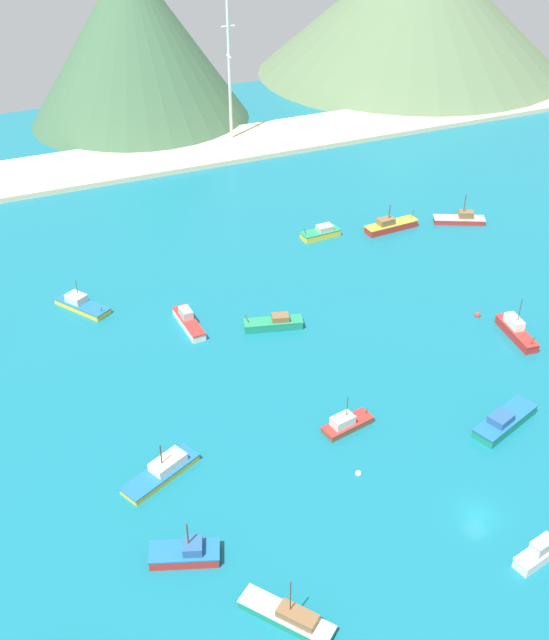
# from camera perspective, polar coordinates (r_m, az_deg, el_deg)

# --- Properties ---
(ground) EXTENTS (260.00, 280.00, 0.50)m
(ground) POSITION_cam_1_polar(r_m,az_deg,el_deg) (110.25, 5.96, -3.95)
(ground) COLOR #146B7F
(fishing_boat_0) EXTENTS (9.70, 5.01, 2.84)m
(fishing_boat_0) POSITION_cam_1_polar(r_m,az_deg,el_deg) (117.99, -0.04, -0.24)
(fishing_boat_0) COLOR #198466
(fishing_boat_0) RESTS_ON ground
(fishing_boat_1) EXTENTS (11.19, 3.33, 5.49)m
(fishing_boat_1) POSITION_cam_1_polar(r_m,az_deg,el_deg) (149.03, 8.83, 7.14)
(fishing_boat_1) COLOR red
(fishing_boat_1) RESTS_ON ground
(fishing_boat_2) EXTENTS (7.83, 3.28, 2.59)m
(fishing_boat_2) POSITION_cam_1_polar(r_m,az_deg,el_deg) (145.07, 3.58, 6.67)
(fishing_boat_2) COLOR gold
(fishing_boat_2) RESTS_ON ground
(fishing_boat_3) EXTENTS (7.98, 9.58, 6.31)m
(fishing_boat_3) POSITION_cam_1_polar(r_m,az_deg,el_deg) (80.36, 1.09, -21.68)
(fishing_boat_3) COLOR #198466
(fishing_boat_3) RESTS_ON ground
(fishing_boat_5) EXTENTS (11.08, 6.36, 2.48)m
(fishing_boat_5) POSITION_cam_1_polar(r_m,az_deg,el_deg) (104.23, 17.13, -7.36)
(fishing_boat_5) COLOR #198466
(fishing_boat_5) RESTS_ON ground
(fishing_boat_6) EXTENTS (9.07, 3.59, 3.01)m
(fishing_boat_6) POSITION_cam_1_polar(r_m,az_deg,el_deg) (90.07, 19.98, -16.07)
(fishing_boat_6) COLOR silver
(fishing_boat_6) RESTS_ON ground
(fishing_boat_7) EXTENTS (2.57, 9.49, 2.73)m
(fishing_boat_7) POSITION_cam_1_polar(r_m,az_deg,el_deg) (118.96, -6.59, -0.13)
(fishing_boat_7) COLOR silver
(fishing_boat_7) RESTS_ON ground
(fishing_boat_8) EXTENTS (7.50, 3.76, 5.30)m
(fishing_boat_8) POSITION_cam_1_polar(r_m,az_deg,el_deg) (99.82, 5.48, -7.86)
(fishing_boat_8) COLOR brown
(fishing_boat_8) RESTS_ON ground
(fishing_boat_9) EXTENTS (3.57, 9.61, 6.86)m
(fishing_boat_9) POSITION_cam_1_polar(r_m,az_deg,el_deg) (121.81, 17.95, -0.78)
(fishing_boat_9) COLOR red
(fishing_boat_9) RESTS_ON ground
(fishing_boat_10) EXTENTS (10.83, 7.26, 4.96)m
(fishing_boat_10) POSITION_cam_1_polar(r_m,az_deg,el_deg) (94.29, -8.53, -11.29)
(fishing_boat_10) COLOR gold
(fishing_boat_10) RESTS_ON ground
(fishing_boat_11) EXTENTS (8.08, 10.15, 5.23)m
(fishing_boat_11) POSITION_cam_1_polar(r_m,az_deg,el_deg) (126.89, -14.55, 1.18)
(fishing_boat_11) COLOR gold
(fishing_boat_11) RESTS_ON ground
(fishing_boat_13) EXTENTS (10.12, 6.84, 6.23)m
(fishing_boat_13) POSITION_cam_1_polar(r_m,az_deg,el_deg) (154.58, 13.99, 7.49)
(fishing_boat_13) COLOR red
(fishing_boat_13) RESTS_ON ground
(fishing_boat_15) EXTENTS (8.24, 5.56, 5.53)m
(fishing_boat_15) POSITION_cam_1_polar(r_m,az_deg,el_deg) (85.41, -6.78, -17.24)
(fishing_boat_15) COLOR red
(fishing_boat_15) RESTS_ON ground
(buoy_0) EXTENTS (0.78, 0.78, 0.78)m
(buoy_0) POSITION_cam_1_polar(r_m,az_deg,el_deg) (94.36, 6.42, -11.56)
(buoy_0) COLOR silver
(buoy_0) RESTS_ON ground
(buoy_1) EXTENTS (0.96, 0.96, 0.96)m
(buoy_1) POSITION_cam_1_polar(r_m,az_deg,el_deg) (125.54, 15.24, 0.36)
(buoy_1) COLOR red
(buoy_1) RESTS_ON ground
(beach_strip) EXTENTS (247.00, 21.56, 1.20)m
(beach_strip) POSITION_cam_1_polar(r_m,az_deg,el_deg) (183.91, -8.17, 12.37)
(beach_strip) COLOR beige
(beach_strip) RESTS_ON ground
(hill_central) EXTENTS (57.71, 57.71, 41.34)m
(hill_central) POSITION_cam_1_polar(r_m,az_deg,el_deg) (205.67, -10.66, 20.33)
(hill_central) COLOR #3D6042
(hill_central) RESTS_ON ground
(hill_east) EXTENTS (96.72, 96.72, 40.19)m
(hill_east) POSITION_cam_1_polar(r_m,az_deg,el_deg) (250.06, 10.74, 22.55)
(hill_east) COLOR #56704C
(hill_east) RESTS_ON ground
(radio_tower) EXTENTS (3.37, 2.70, 33.71)m
(radio_tower) POSITION_cam_1_polar(r_m,az_deg,el_deg) (186.61, -3.46, 18.34)
(radio_tower) COLOR silver
(radio_tower) RESTS_ON ground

